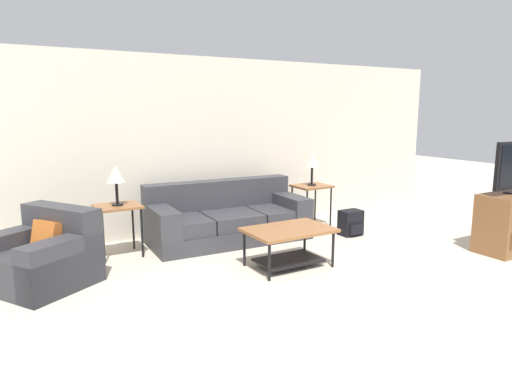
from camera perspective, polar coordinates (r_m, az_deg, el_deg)
ground_plane at (r=4.03m, az=21.54°, el=-17.66°), size 24.00×24.00×0.00m
wall_back at (r=6.99m, az=-5.93°, el=5.84°), size 9.11×0.06×2.60m
couch at (r=6.50m, az=-3.60°, el=-3.47°), size 2.26×1.07×0.82m
armchair at (r=5.38m, az=-25.14°, el=-7.45°), size 1.28×1.31×0.80m
coffee_table at (r=5.40m, az=4.11°, el=-5.81°), size 1.00×0.68×0.47m
side_table_left at (r=5.96m, az=-16.89°, el=-2.28°), size 0.55×0.48×0.66m
side_table_right at (r=7.25m, az=6.96°, el=0.28°), size 0.55×0.48×0.66m
table_lamp_left at (r=5.89m, az=-17.12°, el=2.04°), size 0.24×0.24×0.50m
table_lamp_right at (r=7.19m, az=7.04°, el=3.85°), size 0.24×0.24×0.50m
backpack at (r=6.90m, az=11.77°, el=-3.81°), size 0.33×0.30×0.37m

